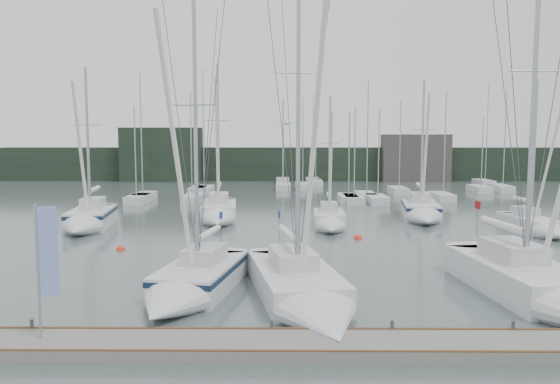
{
  "coord_description": "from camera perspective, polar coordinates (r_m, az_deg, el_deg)",
  "views": [
    {
      "loc": [
        -1.58,
        -21.59,
        6.79
      ],
      "look_at": [
        -1.8,
        5.0,
        4.04
      ],
      "focal_mm": 35.0,
      "sensor_mm": 36.0,
      "label": 1
    }
  ],
  "objects": [
    {
      "name": "ground",
      "position": [
        22.69,
        4.53,
        -11.53
      ],
      "size": [
        160.0,
        160.0,
        0.0
      ],
      "primitive_type": "plane",
      "color": "#4A5956",
      "rests_on": "ground"
    },
    {
      "name": "far_building_right",
      "position": [
        83.97,
        13.97,
        3.48
      ],
      "size": [
        10.0,
        3.0,
        7.0
      ],
      "primitive_type": "cube",
      "color": "#413E3C",
      "rests_on": "ground"
    },
    {
      "name": "far_building_left",
      "position": [
        83.69,
        -12.28,
        3.85
      ],
      "size": [
        12.0,
        3.0,
        8.0
      ],
      "primitive_type": "cube",
      "color": "black",
      "rests_on": "ground"
    },
    {
      "name": "sailboat_mid_c",
      "position": [
        39.98,
        5.21,
        -3.14
      ],
      "size": [
        2.52,
        6.97,
        10.32
      ],
      "rotation": [
        0.0,
        0.0,
        -0.04
      ],
      "color": "silver",
      "rests_on": "ground"
    },
    {
      "name": "far_treeline",
      "position": [
        83.72,
        1.55,
        2.96
      ],
      "size": [
        90.0,
        4.0,
        5.0
      ],
      "primitive_type": "cube",
      "color": "black",
      "rests_on": "ground"
    },
    {
      "name": "seagull",
      "position": [
        24.57,
        0.69,
        7.21
      ],
      "size": [
        0.98,
        0.46,
        0.19
      ],
      "rotation": [
        0.0,
        0.0,
        -0.22
      ],
      "color": "silver",
      "rests_on": "ground"
    },
    {
      "name": "buoy_b",
      "position": [
        36.63,
        8.14,
        -4.84
      ],
      "size": [
        0.56,
        0.56,
        0.56
      ],
      "primitive_type": "sphere",
      "color": "red",
      "rests_on": "ground"
    },
    {
      "name": "dock_banner",
      "position": [
        18.76,
        -23.38,
        -6.42
      ],
      "size": [
        0.61,
        0.29,
        4.3
      ],
      "rotation": [
        0.0,
        0.0,
        0.4
      ],
      "color": "#A0A3A8",
      "rests_on": "dock"
    },
    {
      "name": "dock",
      "position": [
        17.92,
        5.71,
        -15.7
      ],
      "size": [
        24.0,
        2.0,
        0.4
      ],
      "primitive_type": "cube",
      "color": "#63635E",
      "rests_on": "ground"
    },
    {
      "name": "mast_forest",
      "position": [
        64.23,
        4.7,
        0.23
      ],
      "size": [
        43.99,
        27.22,
        14.52
      ],
      "color": "silver",
      "rests_on": "ground"
    },
    {
      "name": "sailboat_near_right",
      "position": [
        24.29,
        26.36,
        -9.44
      ],
      "size": [
        4.51,
        11.51,
        15.99
      ],
      "rotation": [
        0.0,
        0.0,
        0.11
      ],
      "color": "silver",
      "rests_on": "ground"
    },
    {
      "name": "sailboat_near_left",
      "position": [
        23.25,
        -9.56,
        -9.69
      ],
      "size": [
        4.23,
        8.97,
        13.67
      ],
      "rotation": [
        0.0,
        0.0,
        -0.18
      ],
      "color": "silver",
      "rests_on": "ground"
    },
    {
      "name": "buoy_c",
      "position": [
        34.13,
        -16.3,
        -5.82
      ],
      "size": [
        0.5,
        0.5,
        0.5
      ],
      "primitive_type": "sphere",
      "color": "red",
      "rests_on": "ground"
    },
    {
      "name": "sailboat_mid_e",
      "position": [
        41.56,
        25.37,
        -3.35
      ],
      "size": [
        2.92,
        6.88,
        11.4
      ],
      "rotation": [
        0.0,
        0.0,
        0.1
      ],
      "color": "silver",
      "rests_on": "ground"
    },
    {
      "name": "sailboat_mid_a",
      "position": [
        41.9,
        -19.49,
        -2.85
      ],
      "size": [
        3.85,
        8.81,
        12.63
      ],
      "rotation": [
        0.0,
        0.0,
        0.13
      ],
      "color": "silver",
      "rests_on": "ground"
    },
    {
      "name": "sailboat_mid_b",
      "position": [
        43.41,
        -6.44,
        -2.31
      ],
      "size": [
        3.56,
        9.34,
        13.38
      ],
      "rotation": [
        0.0,
        0.0,
        0.09
      ],
      "color": "silver",
      "rests_on": "ground"
    },
    {
      "name": "sailboat_near_center",
      "position": [
        21.58,
        2.88,
        -10.92
      ],
      "size": [
        5.02,
        10.89,
        15.85
      ],
      "rotation": [
        0.0,
        0.0,
        0.19
      ],
      "color": "silver",
      "rests_on": "ground"
    },
    {
      "name": "sailboat_mid_d",
      "position": [
        45.54,
        14.64,
        -2.08
      ],
      "size": [
        4.0,
        9.36,
        12.21
      ],
      "rotation": [
        0.0,
        0.0,
        -0.14
      ],
      "color": "silver",
      "rests_on": "ground"
    }
  ]
}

